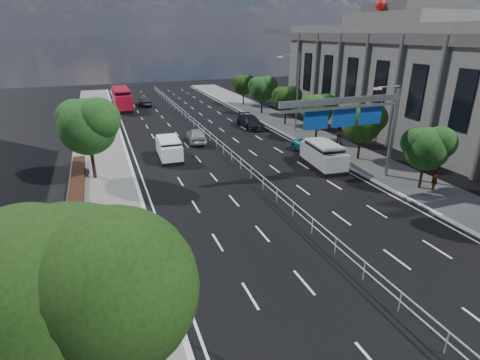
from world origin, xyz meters
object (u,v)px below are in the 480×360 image
parked_car_teal (313,147)px  pedestrian_a (435,177)px  pedestrian_b (339,135)px  near_car_silver (196,135)px  parked_car_dark (250,122)px  silver_minivan (323,155)px  overhead_gantry (354,113)px  white_minivan (169,149)px  toilet_sign (121,266)px  near_car_dark (145,101)px  red_bus (122,98)px

parked_car_teal → pedestrian_a: 11.93m
parked_car_teal → pedestrian_b: pedestrian_b is taller
near_car_silver → pedestrian_b: pedestrian_b is taller
parked_car_dark → near_car_silver: bearing=-153.7°
silver_minivan → pedestrian_b: size_ratio=2.88×
overhead_gantry → parked_car_teal: size_ratio=2.06×
white_minivan → pedestrian_a: pedestrian_a is taller
white_minivan → silver_minivan: size_ratio=0.85×
toilet_sign → near_car_dark: bearing=81.9°
red_bus → pedestrian_a: (19.34, -42.51, -0.51)m
toilet_sign → near_car_dark: size_ratio=1.03×
white_minivan → pedestrian_b: pedestrian_b is taller
toilet_sign → pedestrian_a: (22.79, 6.35, -1.84)m
white_minivan → parked_car_dark: bearing=38.7°
near_car_dark → parked_car_teal: (12.17, -31.94, -0.00)m
toilet_sign → near_car_silver: size_ratio=0.97×
near_car_dark → red_bus: bearing=8.7°
parked_car_teal → parked_car_dark: size_ratio=0.96×
overhead_gantry → near_car_dark: overhead_gantry is taller
near_car_dark → silver_minivan: bearing=102.9°
overhead_gantry → white_minivan: bearing=137.5°
toilet_sign → near_car_silver: bearing=69.8°
white_minivan → parked_car_teal: (13.61, -3.35, -0.29)m
red_bus → silver_minivan: (14.52, -34.89, -0.53)m
pedestrian_a → parked_car_dark: bearing=-110.7°
toilet_sign → near_car_silver: (9.46, 25.73, -2.18)m
silver_minivan → near_car_silver: bearing=131.6°
pedestrian_b → parked_car_dark: bearing=-20.1°
red_bus → parked_car_teal: bearing=-63.6°
toilet_sign → white_minivan: bearing=75.0°
near_car_dark → parked_car_teal: bearing=106.7°
overhead_gantry → silver_minivan: size_ratio=1.87×
overhead_gantry → silver_minivan: (0.28, 3.91, -4.53)m
white_minivan → parked_car_dark: 14.69m
toilet_sign → parked_car_teal: 26.28m
toilet_sign → red_bus: toilet_sign is taller
white_minivan → parked_car_teal: size_ratio=0.94×
near_car_dark → silver_minivan: 37.35m
pedestrian_a → pedestrian_b: size_ratio=1.01×
parked_car_dark → pedestrian_b: pedestrian_b is taller
overhead_gantry → pedestrian_a: 7.74m
red_bus → near_car_dark: bearing=12.4°
white_minivan → parked_car_dark: (11.81, 8.74, -0.22)m
red_bus → near_car_silver: size_ratio=2.32×
toilet_sign → white_minivan: (5.65, 21.10, -1.97)m
red_bus → near_car_dark: size_ratio=2.47×
parked_car_teal → pedestrian_a: (3.54, -11.39, 0.41)m
pedestrian_a → pedestrian_b: pedestrian_a is taller
toilet_sign → overhead_gantry: overhead_gantry is taller
red_bus → parked_car_dark: (14.00, -19.02, -0.86)m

